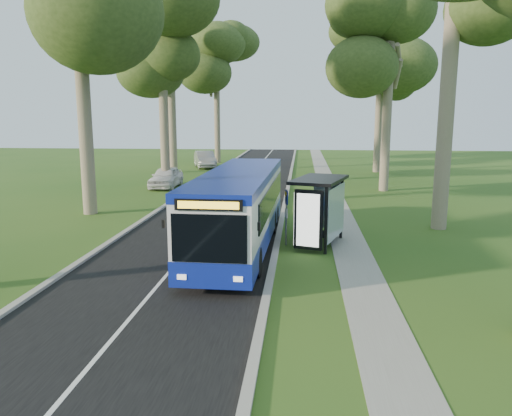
{
  "coord_description": "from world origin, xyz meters",
  "views": [
    {
      "loc": [
        0.96,
        -17.82,
        5.32
      ],
      "look_at": [
        -0.85,
        1.97,
        1.6
      ],
      "focal_mm": 35.0,
      "sensor_mm": 36.0,
      "label": 1
    }
  ],
  "objects": [
    {
      "name": "tree_east_d",
      "position": [
        8.0,
        30.0,
        9.73
      ],
      "size": [
        5.2,
        5.2,
        13.12
      ],
      "color": "#7A6B56",
      "rests_on": "ground"
    },
    {
      "name": "footpath",
      "position": [
        3.0,
        10.0,
        0.01
      ],
      "size": [
        1.5,
        100.0,
        0.02
      ],
      "primitive_type": "cube",
      "color": "gray",
      "rests_on": "ground"
    },
    {
      "name": "bus_shelter",
      "position": [
        1.84,
        2.09,
        1.97
      ],
      "size": [
        2.62,
        3.61,
        2.78
      ],
      "rotation": [
        0.0,
        0.0,
        -0.3
      ],
      "color": "black",
      "rests_on": "ground"
    },
    {
      "name": "road",
      "position": [
        -3.5,
        10.0,
        0.01
      ],
      "size": [
        7.0,
        100.0,
        0.02
      ],
      "primitive_type": "cube",
      "color": "black",
      "rests_on": "ground"
    },
    {
      "name": "tree_west_d",
      "position": [
        -11.0,
        28.0,
        12.63
      ],
      "size": [
        5.2,
        5.2,
        17.08
      ],
      "color": "#7A6B56",
      "rests_on": "ground"
    },
    {
      "name": "litter_bin",
      "position": [
        1.41,
        8.49,
        0.46
      ],
      "size": [
        0.52,
        0.52,
        0.91
      ],
      "rotation": [
        0.0,
        0.0,
        0.4
      ],
      "color": "black",
      "rests_on": "ground"
    },
    {
      "name": "tree_west_c",
      "position": [
        -9.0,
        18.0,
        10.65
      ],
      "size": [
        5.2,
        5.2,
        14.37
      ],
      "color": "#7A6B56",
      "rests_on": "ground"
    },
    {
      "name": "bus_stop_sign",
      "position": [
        0.37,
        2.27,
        1.47
      ],
      "size": [
        0.14,
        0.33,
        2.34
      ],
      "rotation": [
        0.0,
        0.0,
        0.28
      ],
      "color": "gray",
      "rests_on": "ground"
    },
    {
      "name": "car_white",
      "position": [
        -9.04,
        18.2,
        0.77
      ],
      "size": [
        1.83,
        4.54,
        1.55
      ],
      "primitive_type": "imported",
      "rotation": [
        0.0,
        0.0,
        -0.0
      ],
      "color": "silver",
      "rests_on": "ground"
    },
    {
      "name": "car_silver",
      "position": [
        -8.88,
        32.46,
        0.83
      ],
      "size": [
        3.27,
        5.36,
        1.67
      ],
      "primitive_type": "imported",
      "rotation": [
        0.0,
        0.0,
        0.32
      ],
      "color": "#95979C",
      "rests_on": "ground"
    },
    {
      "name": "bus",
      "position": [
        -1.47,
        1.63,
        1.62
      ],
      "size": [
        2.77,
        11.84,
        3.12
      ],
      "rotation": [
        0.0,
        0.0,
        -0.03
      ],
      "color": "white",
      "rests_on": "ground"
    },
    {
      "name": "tree_east_c",
      "position": [
        6.8,
        18.0,
        10.42
      ],
      "size": [
        5.2,
        5.2,
        14.06
      ],
      "color": "#7A6B56",
      "rests_on": "ground"
    },
    {
      "name": "kerb_west",
      "position": [
        -7.0,
        10.0,
        0.06
      ],
      "size": [
        0.25,
        100.0,
        0.12
      ],
      "primitive_type": "cube",
      "color": "#9E9B93",
      "rests_on": "ground"
    },
    {
      "name": "ground",
      "position": [
        0.0,
        0.0,
        0.0
      ],
      "size": [
        120.0,
        120.0,
        0.0
      ],
      "primitive_type": "plane",
      "color": "#295219",
      "rests_on": "ground"
    },
    {
      "name": "tree_west_e",
      "position": [
        -8.5,
        38.0,
        10.62
      ],
      "size": [
        5.2,
        5.2,
        14.32
      ],
      "color": "#7A6B56",
      "rests_on": "ground"
    },
    {
      "name": "centre_line",
      "position": [
        -3.5,
        10.0,
        0.02
      ],
      "size": [
        0.12,
        100.0,
        0.0
      ],
      "primitive_type": "cube",
      "color": "white",
      "rests_on": "road"
    },
    {
      "name": "kerb_east",
      "position": [
        0.0,
        10.0,
        0.06
      ],
      "size": [
        0.25,
        100.0,
        0.12
      ],
      "primitive_type": "cube",
      "color": "#9E9B93",
      "rests_on": "ground"
    }
  ]
}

